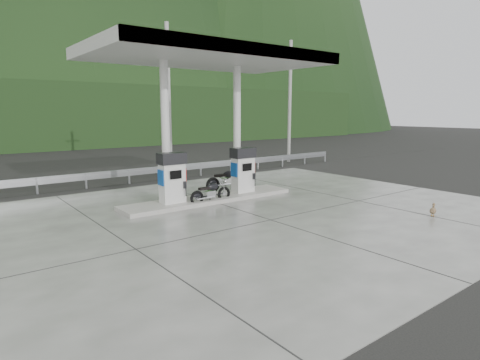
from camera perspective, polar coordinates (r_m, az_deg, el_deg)
ground at (r=13.51m, az=1.57°, el=-4.89°), size 160.00×160.00×0.00m
forecourt_apron at (r=13.51m, az=1.57°, el=-4.84°), size 18.00×14.00×0.02m
pump_island at (r=15.46m, az=-4.27°, el=-2.67°), size 7.00×1.40×0.15m
gas_pump_left at (r=14.48m, az=-9.62°, el=0.30°), size 0.95×0.55×1.80m
gas_pump_right at (r=16.20m, az=0.43°, el=1.43°), size 0.95×0.55×1.80m
canopy_column_left at (r=14.66m, az=-10.54°, el=6.68°), size 0.30×0.30×5.00m
canopy_column_right at (r=16.36m, az=-0.43°, el=7.14°), size 0.30×0.30×5.00m
canopy_roof at (r=15.23m, az=-4.53°, el=17.10°), size 8.50×5.00×0.40m
guardrail at (r=20.12m, az=-12.91°, el=1.78°), size 26.00×0.16×1.42m
road at (r=23.42m, az=-16.42°, el=0.97°), size 60.00×7.00×0.01m
utility_pole_b at (r=22.17m, az=-10.10°, el=11.11°), size 0.22×0.22×8.00m
utility_pole_c at (r=27.51m, az=7.09°, el=10.89°), size 0.22×0.22×8.00m
tree_band at (r=40.99m, az=-26.11°, el=8.18°), size 80.00×6.00×6.00m
forested_hills at (r=70.72m, az=-30.85°, el=5.61°), size 100.00×40.00×140.00m
motorcycle_left at (r=17.34m, az=-1.88°, el=0.01°), size 1.98×0.69×0.93m
motorcycle_right at (r=14.99m, az=-4.18°, el=-1.81°), size 1.70×0.59×0.79m
duck at (r=14.58m, az=25.74°, el=-3.99°), size 0.50×0.31×0.35m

